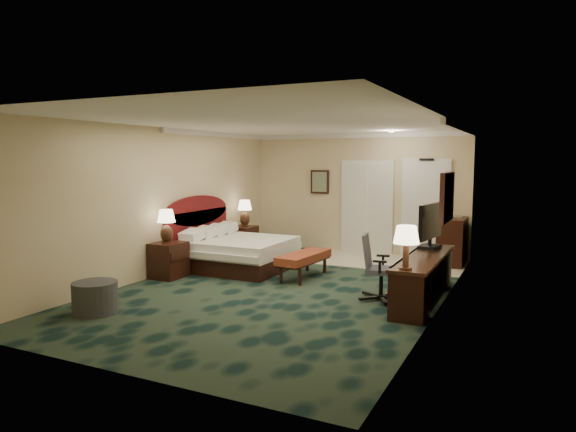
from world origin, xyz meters
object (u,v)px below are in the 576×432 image
at_px(tv, 430,226).
at_px(desk_chair, 381,267).
at_px(ottoman, 95,297).
at_px(nightstand_near, 169,260).
at_px(minibar, 452,241).
at_px(lamp_far, 245,213).
at_px(desk, 423,279).
at_px(nightstand_far, 243,240).
at_px(bed, 240,254).
at_px(bed_bench, 304,265).
at_px(lamp_near, 166,226).

bearing_deg(tv, desk_chair, -112.76).
distance_m(ottoman, tv, 5.18).
relative_size(nightstand_near, minibar, 0.67).
xyz_separation_m(lamp_far, desk, (4.43, -2.27, -0.57)).
bearing_deg(minibar, nightstand_far, -170.26).
relative_size(bed, nightstand_near, 2.92).
xyz_separation_m(bed_bench, tv, (2.20, 0.05, 0.83)).
xyz_separation_m(lamp_far, bed_bench, (2.18, -1.61, -0.69)).
distance_m(bed, minibar, 4.28).
height_order(desk_chair, minibar, desk_chair).
bearing_deg(lamp_far, ottoman, -84.66).
relative_size(ottoman, tv, 0.66).
bearing_deg(lamp_far, minibar, 9.46).
relative_size(nightstand_near, desk_chair, 0.64).
relative_size(nightstand_near, lamp_near, 1.06).
relative_size(bed_bench, minibar, 1.39).
xyz_separation_m(tv, minibar, (0.03, 2.29, -0.58)).
distance_m(bed_bench, desk_chair, 1.88).
height_order(nightstand_far, minibar, minibar).
xyz_separation_m(bed, tv, (3.64, -0.10, 0.76)).
height_order(nightstand_far, ottoman, nightstand_far).
relative_size(bed_bench, tv, 1.42).
height_order(bed, lamp_near, lamp_near).
relative_size(nightstand_far, minibar, 0.65).
bearing_deg(nightstand_far, nightstand_near, -89.86).
height_order(nightstand_near, tv, tv).
distance_m(lamp_far, minibar, 4.49).
xyz_separation_m(nightstand_near, ottoman, (0.47, -2.16, -0.10)).
height_order(lamp_far, minibar, lamp_far).
bearing_deg(tv, nightstand_far, 169.28).
height_order(lamp_near, desk, lamp_near).
bearing_deg(tv, lamp_far, 168.87).
distance_m(nightstand_near, nightstand_far, 2.64).
height_order(nightstand_far, desk, desk).
xyz_separation_m(bed, lamp_far, (-0.74, 1.46, 0.62)).
height_order(bed, desk, desk).
bearing_deg(bed, nightstand_far, 118.06).
bearing_deg(desk, nightstand_far, 153.24).
xyz_separation_m(bed, lamp_near, (-0.74, -1.26, 0.64)).
xyz_separation_m(nightstand_far, lamp_far, (0.03, 0.03, 0.61)).
height_order(nightstand_far, tv, tv).
relative_size(bed_bench, desk, 0.55).
height_order(desk, desk_chair, desk_chair).
distance_m(nightstand_near, lamp_far, 2.73).
distance_m(nightstand_near, tv, 4.59).
relative_size(lamp_far, desk_chair, 0.59).
distance_m(lamp_near, desk, 4.49).
xyz_separation_m(desk, tv, (-0.05, 0.71, 0.71)).
xyz_separation_m(desk, minibar, (-0.02, 3.01, 0.13)).
xyz_separation_m(desk_chair, minibar, (0.57, 3.19, -0.02)).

